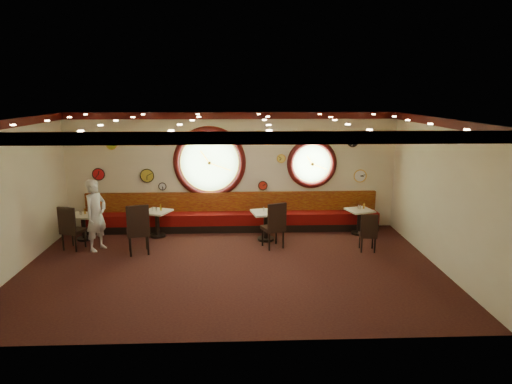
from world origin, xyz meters
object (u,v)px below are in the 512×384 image
chair_a (70,225)px  chair_c (275,222)px  condiment_c_pepper (269,209)px  condiment_d_pepper (360,207)px  condiment_c_salt (264,209)px  table_d (359,219)px  waiter (96,215)px  condiment_a_pepper (81,213)px  condiment_d_bottle (364,206)px  table_c (266,222)px  condiment_b_bottle (161,207)px  condiment_a_bottle (85,211)px  table_a (84,224)px  chair_b (138,226)px  condiment_a_salt (80,213)px  condiment_d_salt (358,207)px  condiment_c_bottle (271,208)px  table_b (157,220)px  chair_d (369,230)px  condiment_b_pepper (156,209)px  condiment_b_salt (153,209)px

chair_a → chair_c: size_ratio=0.94×
condiment_c_pepper → condiment_d_pepper: 2.50m
condiment_c_salt → table_d: bearing=7.7°
chair_c → waiter: 4.27m
chair_c → condiment_a_pepper: chair_c is taller
condiment_a_pepper → condiment_d_bottle: size_ratio=0.62×
table_c → condiment_b_bottle: (-2.72, 0.42, 0.31)m
condiment_c_pepper → condiment_a_bottle: condiment_c_pepper is taller
table_a → chair_b: 2.03m
table_a → chair_b: chair_b is taller
condiment_a_bottle → condiment_d_bottle: condiment_d_bottle is taller
condiment_a_salt → condiment_d_salt: bearing=1.9°
condiment_b_bottle → condiment_c_bottle: (2.87, -0.31, 0.04)m
condiment_c_pepper → condiment_b_bottle: condiment_b_bottle is taller
chair_a → table_b: bearing=45.7°
chair_d → condiment_d_salt: chair_d is taller
condiment_a_salt → condiment_c_bottle: (4.89, -0.12, 0.11)m
condiment_d_pepper → condiment_a_bottle: (-7.17, -0.13, 0.00)m
chair_b → condiment_b_pepper: chair_b is taller
chair_a → condiment_b_salt: bearing=48.2°
condiment_b_bottle → waiter: bearing=-144.4°
condiment_b_salt → condiment_b_bottle: size_ratio=0.57×
chair_a → condiment_b_pepper: chair_a is taller
chair_b → condiment_c_pepper: bearing=1.4°
table_b → table_c: table_c is taller
condiment_c_bottle → condiment_d_bottle: (2.50, 0.37, -0.07)m
table_c → chair_a: (-4.72, -0.57, 0.15)m
condiment_d_salt → chair_b: bearing=-165.8°
chair_a → condiment_c_pepper: bearing=25.5°
condiment_d_bottle → condiment_d_salt: bearing=-170.5°
condiment_c_salt → condiment_d_bottle: (2.70, 0.43, -0.05)m
chair_a → condiment_a_bottle: 0.87m
table_d → waiter: (-6.61, -0.96, 0.43)m
table_a → chair_a: size_ratio=0.99×
condiment_c_salt → condiment_b_bottle: size_ratio=0.63×
chair_c → condiment_d_salt: bearing=2.6°
table_d → condiment_c_pepper: (-2.45, -0.39, 0.38)m
table_a → condiment_c_pepper: size_ratio=5.95×
chair_d → waiter: bearing=-176.9°
condiment_a_salt → condiment_c_pepper: (4.81, -0.22, 0.09)m
table_d → condiment_b_salt: size_ratio=7.95×
table_b → condiment_d_bottle: 5.48m
condiment_b_bottle → condiment_d_salt: bearing=0.5°
condiment_d_salt → condiment_a_bottle: 7.13m
chair_b → condiment_c_bottle: chair_b is taller
condiment_a_salt → condiment_d_bottle: size_ratio=0.59×
table_c → condiment_c_pepper: size_ratio=7.16×
chair_a → condiment_d_pepper: size_ratio=5.97×
condiment_a_pepper → condiment_d_bottle: 7.35m
chair_a → condiment_a_pepper: (0.02, 0.76, 0.10)m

